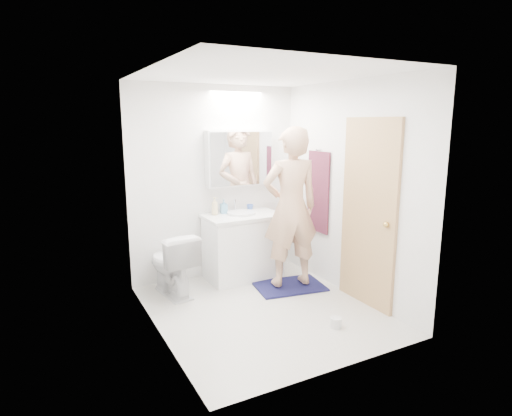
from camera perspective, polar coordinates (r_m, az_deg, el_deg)
floor at (r=4.64m, az=0.92°, el=-13.42°), size 2.50×2.50×0.00m
ceiling at (r=4.23m, az=1.03°, el=17.52°), size 2.50×2.50×0.00m
wall_back at (r=5.39m, az=-5.44°, el=3.39°), size 2.50×0.00×2.50m
wall_front at (r=3.26m, az=11.59°, el=-2.15°), size 2.50×0.00×2.50m
wall_left at (r=3.88m, az=-13.43°, el=-0.06°), size 0.00×2.50×2.50m
wall_right at (r=4.89m, az=12.34°, el=2.35°), size 0.00×2.50×2.50m
vanity_cabinet at (r=5.41m, az=-1.78°, el=-5.34°), size 0.90×0.55×0.78m
countertop at (r=5.30m, az=-1.81°, el=-1.10°), size 0.95×0.58×0.04m
sink_basin at (r=5.32m, az=-1.96°, el=-0.67°), size 0.36×0.36×0.03m
faucet at (r=5.48m, az=-2.83°, el=0.37°), size 0.02×0.02×0.16m
medicine_cabinet at (r=5.41m, az=-2.24°, el=6.66°), size 0.88×0.14×0.70m
mirror_panel at (r=5.34m, az=-1.88°, el=6.60°), size 0.84×0.01×0.66m
toilet at (r=4.98m, az=-11.21°, el=-7.30°), size 0.51×0.77×0.74m
bath_rug at (r=5.23m, az=4.49°, el=-10.36°), size 0.88×0.67×0.02m
person at (r=4.95m, az=4.66°, el=0.05°), size 0.74×0.55×1.86m
door at (r=4.66m, az=14.81°, el=-0.73°), size 0.04×0.80×2.00m
door_knob at (r=4.43m, az=17.00°, el=-2.13°), size 0.06×0.06×0.06m
towel at (r=5.32m, az=8.32°, el=2.13°), size 0.02×0.42×1.00m
towel_hook at (r=5.26m, az=8.37°, el=7.72°), size 0.07×0.02×0.02m
soap_bottle_a at (r=5.29m, az=-5.54°, el=0.26°), size 0.12×0.12×0.22m
soap_bottle_b at (r=5.37m, az=-4.33°, el=0.22°), size 0.09×0.09×0.18m
toothbrush_cup at (r=5.51m, az=-0.81°, el=0.05°), size 0.10×0.10×0.08m
toilet_paper_roll at (r=4.33m, az=10.63°, el=-14.80°), size 0.11×0.11×0.10m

